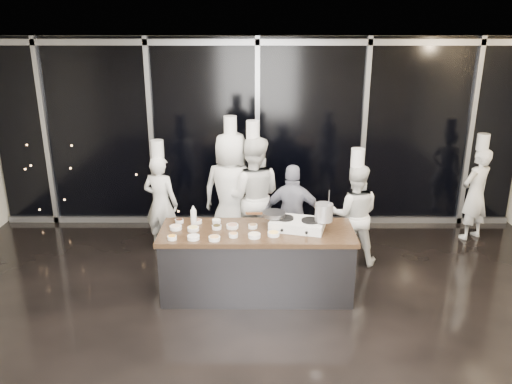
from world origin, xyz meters
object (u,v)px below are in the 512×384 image
demo_counter (257,262)px  frying_pan (273,214)px  chef_center (253,196)px  chef_far_left (161,202)px  chef_left (231,192)px  stock_pot (324,212)px  chef_side (475,193)px  stove (297,224)px  guest (293,216)px  chef_right (354,214)px

demo_counter → frying_pan: bearing=34.9°
frying_pan → chef_center: 1.16m
demo_counter → frying_pan: 0.66m
chef_far_left → chef_left: 1.10m
stock_pot → chef_side: bearing=34.5°
frying_pan → chef_left: size_ratio=0.25×
stove → chef_center: (-0.58, 1.22, -0.04)m
stock_pot → chef_far_left: chef_far_left is taller
chef_center → chef_side: bearing=-167.8°
chef_center → chef_left: bearing=-9.2°
chef_center → chef_side: (3.60, 0.57, -0.14)m
chef_left → chef_side: (3.93, 0.50, -0.16)m
stock_pot → chef_left: (-1.23, 1.35, -0.20)m
stove → chef_side: bearing=45.5°
demo_counter → guest: (0.51, 0.88, 0.30)m
guest → chef_side: chef_side is taller
chef_far_left → chef_left: (1.09, -0.03, 0.17)m
chef_left → chef_right: size_ratio=1.22×
stove → guest: guest is taller
stock_pot → chef_right: chef_right is taller
frying_pan → guest: 0.86m
demo_counter → frying_pan: frying_pan is taller
chef_center → chef_right: (1.47, -0.33, -0.16)m
chef_side → chef_center: bearing=-20.4°
stove → chef_far_left: bearing=161.5°
chef_far_left → chef_right: bearing=-170.5°
chef_far_left → demo_counter: bearing=155.3°
frying_pan → guest: guest is taller
frying_pan → chef_right: chef_right is taller
demo_counter → stock_pot: stock_pot is taller
stock_pot → guest: bearing=109.6°
chef_left → guest: chef_left is taller
stove → frying_pan: bearing=177.5°
demo_counter → frying_pan: (0.21, 0.15, 0.61)m
demo_counter → stock_pot: 1.09m
stock_pot → chef_far_left: size_ratio=0.13×
stock_pot → chef_far_left: bearing=149.2°
chef_right → stock_pot: bearing=65.6°
chef_center → chef_side: chef_center is taller
chef_far_left → chef_right: 2.92m
chef_far_left → chef_left: size_ratio=0.83×
frying_pan → chef_center: size_ratio=0.26×
chef_left → chef_center: bearing=-175.3°
frying_pan → guest: bearing=82.4°
guest → demo_counter: bearing=66.0°
demo_counter → chef_left: size_ratio=1.16×
frying_pan → stove: bearing=-2.5°
chef_center → guest: bearing=149.9°
stock_pot → guest: (-0.32, 0.90, -0.40)m
chef_far_left → chef_center: chef_center is taller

